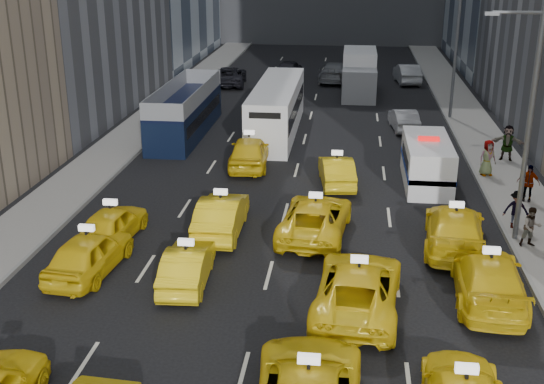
{
  "coord_description": "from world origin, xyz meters",
  "views": [
    {
      "loc": [
        2.63,
        -13.56,
        11.11
      ],
      "look_at": [
        -0.25,
        11.12,
        2.0
      ],
      "focal_mm": 45.0,
      "sensor_mm": 36.0,
      "label": 1
    }
  ],
  "objects_px": {
    "nypd_van": "(427,163)",
    "box_truck": "(359,74)",
    "double_decker": "(185,110)",
    "city_bus": "(277,109)"
  },
  "relations": [
    {
      "from": "city_bus",
      "to": "box_truck",
      "type": "xyz_separation_m",
      "value": [
        5.08,
        11.82,
        0.14
      ]
    },
    {
      "from": "nypd_van",
      "to": "double_decker",
      "type": "bearing_deg",
      "value": 158.81
    },
    {
      "from": "box_truck",
      "to": "nypd_van",
      "type": "bearing_deg",
      "value": -79.76
    },
    {
      "from": "nypd_van",
      "to": "double_decker",
      "type": "height_order",
      "value": "double_decker"
    },
    {
      "from": "double_decker",
      "to": "city_bus",
      "type": "bearing_deg",
      "value": 6.01
    },
    {
      "from": "box_truck",
      "to": "city_bus",
      "type": "bearing_deg",
      "value": -111.91
    },
    {
      "from": "nypd_van",
      "to": "box_truck",
      "type": "relative_size",
      "value": 0.78
    },
    {
      "from": "double_decker",
      "to": "box_truck",
      "type": "distance_m",
      "value": 16.66
    },
    {
      "from": "nypd_van",
      "to": "city_bus",
      "type": "xyz_separation_m",
      "value": [
        -8.29,
        8.69,
        0.43
      ]
    },
    {
      "from": "city_bus",
      "to": "box_truck",
      "type": "relative_size",
      "value": 1.62
    }
  ]
}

